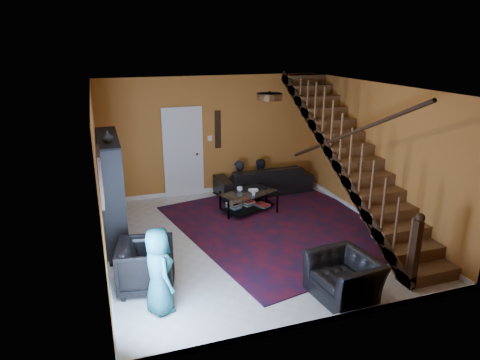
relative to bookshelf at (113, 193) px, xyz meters
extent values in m
plane|color=beige|center=(2.40, -0.60, -0.96)|extent=(5.50, 5.50, 0.00)
plane|color=#B16927|center=(2.40, 2.15, 0.44)|extent=(5.20, 0.00, 5.20)
plane|color=#B16927|center=(2.40, -3.35, 0.44)|extent=(5.20, 0.00, 5.20)
plane|color=#B16927|center=(-0.20, -0.60, 0.44)|extent=(0.00, 5.50, 5.50)
plane|color=#B16927|center=(5.00, -0.60, 0.44)|extent=(0.00, 5.50, 5.50)
plane|color=white|center=(2.40, -0.60, 1.84)|extent=(5.50, 5.50, 0.00)
cube|color=silver|center=(2.40, 2.14, -0.91)|extent=(5.20, 0.02, 0.10)
cube|color=silver|center=(-0.19, -0.60, -0.91)|extent=(0.02, 5.50, 0.10)
cube|color=#B16927|center=(4.53, -0.60, 0.36)|extent=(0.95, 4.92, 2.83)
cube|color=black|center=(4.07, -0.60, 0.44)|extent=(0.04, 5.02, 3.02)
cylinder|color=black|center=(4.10, -0.60, 0.89)|extent=(0.07, 4.20, 2.44)
cube|color=black|center=(4.10, -3.00, -0.41)|extent=(0.10, 0.10, 1.10)
cube|color=black|center=(0.00, 0.00, 0.04)|extent=(0.35, 1.80, 2.00)
cube|color=black|center=(0.00, 0.00, -0.56)|extent=(0.35, 1.72, 0.03)
cube|color=black|center=(0.00, 0.00, 0.20)|extent=(0.35, 1.72, 0.03)
cube|color=silver|center=(1.70, 2.12, 0.06)|extent=(0.82, 0.05, 2.05)
cube|color=maroon|center=(-0.17, -1.50, 0.79)|extent=(0.04, 0.74, 0.74)
cube|color=black|center=(2.55, 2.13, 0.59)|extent=(0.14, 0.03, 0.90)
cylinder|color=#3F2814|center=(2.40, -1.40, 1.78)|extent=(0.40, 0.40, 0.10)
cube|color=#460C18|center=(3.24, -0.26, -0.95)|extent=(4.60, 5.02, 0.02)
imported|color=black|center=(3.56, 1.70, -0.63)|extent=(2.32, 0.97, 0.67)
imported|color=black|center=(0.35, -1.73, -0.59)|extent=(0.95, 0.93, 0.74)
imported|color=black|center=(3.03, -2.85, -0.66)|extent=(0.94, 1.04, 0.62)
imported|color=black|center=(2.95, 1.75, -0.76)|extent=(0.49, 0.34, 1.30)
imported|color=black|center=(3.47, 1.75, -0.77)|extent=(0.64, 0.50, 1.29)
imported|color=#1B6965|center=(0.45, -2.36, -0.35)|extent=(0.53, 0.68, 1.24)
cube|color=black|center=(2.26, 0.33, -0.75)|extent=(0.04, 0.04, 0.43)
cube|color=black|center=(3.35, 0.33, -0.75)|extent=(0.04, 0.04, 0.43)
cube|color=black|center=(2.26, 0.94, -0.75)|extent=(0.04, 0.04, 0.43)
cube|color=black|center=(3.35, 0.94, -0.75)|extent=(0.04, 0.04, 0.43)
cube|color=black|center=(2.80, 0.63, -0.85)|extent=(1.25, 1.02, 0.02)
cube|color=silver|center=(2.80, 0.63, -0.53)|extent=(1.33, 1.10, 0.02)
imported|color=#999999|center=(2.65, 0.78, -0.47)|extent=(0.17, 0.17, 0.10)
imported|color=#999999|center=(2.85, 0.44, -0.48)|extent=(0.11, 0.11, 0.10)
imported|color=#999999|center=(2.91, 0.62, -0.50)|extent=(0.28, 0.28, 0.06)
imported|color=#999999|center=(0.00, -0.50, 1.13)|extent=(0.18, 0.18, 0.19)
cylinder|color=red|center=(0.30, -1.09, -0.86)|extent=(0.18, 0.18, 0.17)
camera|label=1|loc=(-0.12, -7.51, 2.59)|focal=32.00mm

